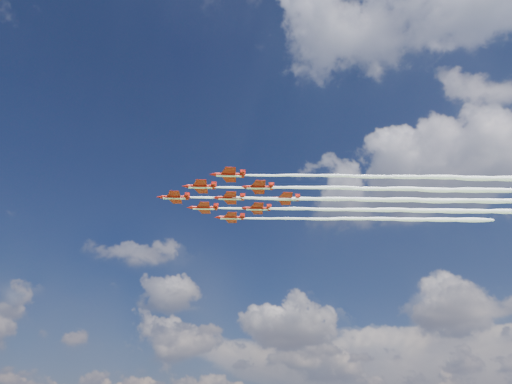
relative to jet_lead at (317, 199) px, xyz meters
The scene contains 9 objects.
jet_lead is the anchor object (origin of this frame).
jet_row2_port 11.66m from the jet_lead, ahead, with size 80.61×58.96×2.62m.
jet_row2_starb 11.66m from the jet_lead, 76.18° to the left, with size 80.61×58.96×2.62m.
jet_row3_port 23.32m from the jet_lead, ahead, with size 80.61×58.96×2.62m.
jet_row3_centre 17.75m from the jet_lead, 35.73° to the left, with size 80.61×58.96×2.62m.
jet_row3_starb 23.32m from the jet_lead, 76.18° to the left, with size 80.61×58.96×2.62m.
jet_row4_port 27.68m from the jet_lead, 19.87° to the left, with size 80.61×58.96×2.62m.
jet_row4_starb 27.68m from the jet_lead, 51.60° to the left, with size 80.61×58.96×2.62m.
jet_tail 35.50m from the jet_lead, 35.73° to the left, with size 80.61×58.96×2.62m.
Camera 1 is at (83.73, -114.46, 4.00)m, focal length 35.00 mm.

